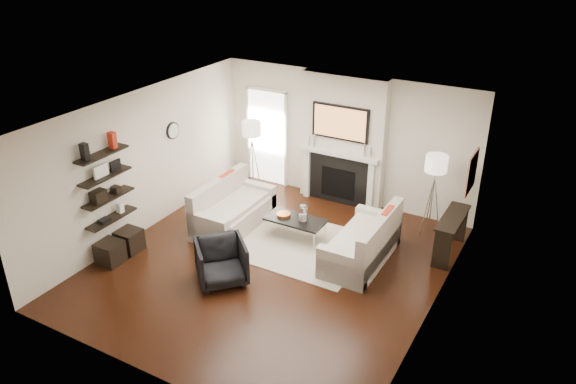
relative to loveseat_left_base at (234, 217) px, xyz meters
The scene contains 71 objects.
room_envelope 1.94m from the loveseat_left_base, 32.13° to the right, with size 6.00×6.00×6.00m.
chimney_breast 2.69m from the loveseat_left_base, 56.97° to the left, with size 1.80×0.25×2.70m, color silver.
fireplace_surround 2.34m from the loveseat_left_base, 55.16° to the left, with size 1.30×0.02×1.04m, color black.
firebox 2.33m from the loveseat_left_base, 55.09° to the left, with size 0.75×0.02×0.65m, color black.
mantel_pilaster_l 2.00m from the loveseat_left_base, 72.07° to the left, with size 0.12×0.08×1.10m, color white.
mantel_pilaster_r 2.80m from the loveseat_left_base, 42.51° to the left, with size 0.12×0.08×1.10m, color white.
mantel_shelf 2.46m from the loveseat_left_base, 54.44° to the left, with size 1.70×0.18×0.07m, color white.
tv_body 2.79m from the loveseat_left_base, 54.80° to the left, with size 1.20×0.06×0.70m, color black.
tv_screen 2.77m from the loveseat_left_base, 54.34° to the left, with size 1.10×0.01×0.62m, color #BF723F.
candlestick_l_tall 2.30m from the loveseat_left_base, 67.39° to the left, with size 0.04×0.04×0.30m, color silver.
candlestick_l_short 2.24m from the loveseat_left_base, 70.88° to the left, with size 0.04×0.04×0.24m, color silver.
candlestick_r_tall 2.86m from the loveseat_left_base, 44.84° to the left, with size 0.04×0.04×0.30m, color silver.
candlestick_r_short 2.94m from the loveseat_left_base, 42.92° to the left, with size 0.04×0.04×0.24m, color silver.
hallway_panel 2.36m from the loveseat_left_base, 103.69° to the left, with size 0.90×0.02×2.10m, color white.
door_trim_l 2.50m from the loveseat_left_base, 115.25° to the left, with size 0.06×0.06×2.16m, color white.
door_trim_r 2.29m from the loveseat_left_base, 91.16° to the left, with size 0.06×0.06×2.16m, color white.
door_trim_top 2.91m from the loveseat_left_base, 103.81° to the left, with size 1.02×0.06×0.06m, color white.
rug 1.38m from the loveseat_left_base, ahead, with size 2.60×2.00×0.01m, color #B9AE97.
loveseat_left_base is the anchor object (origin of this frame).
loveseat_left_back 0.46m from the loveseat_left_base, behind, with size 0.18×1.80×0.80m, color #BFB3A7.
loveseat_left_arm_n 0.81m from the loveseat_left_base, 90.00° to the right, with size 0.85×0.18×0.60m, color #BFB3A7.
loveseat_left_arm_s 0.81m from the loveseat_left_base, 90.00° to the left, with size 0.85×0.18×0.60m, color #BFB3A7.
loveseat_left_cushion 0.26m from the loveseat_left_base, ahead, with size 0.63×1.44×0.10m, color #BFB3A7.
pillow_left_orange 0.69m from the loveseat_left_base, 138.15° to the left, with size 0.10×0.42×0.42m, color #B72916.
pillow_left_charcoal 0.68m from the loveseat_left_base, 138.15° to the right, with size 0.10×0.40×0.40m, color black.
loveseat_right_base 2.60m from the loveseat_left_base, ahead, with size 0.85×1.80×0.42m, color #BFB3A7.
loveseat_right_back 2.96m from the loveseat_left_base, ahead, with size 0.18×1.80×0.80m, color #BFB3A7.
loveseat_right_arm_n 2.71m from the loveseat_left_base, 15.94° to the right, with size 0.85×0.18×0.60m, color #BFB3A7.
loveseat_right_arm_s 2.75m from the loveseat_left_base, 18.62° to the left, with size 0.85×0.18×0.60m, color #BFB3A7.
loveseat_right_cushion 2.57m from the loveseat_left_base, ahead, with size 0.63×1.44×0.10m, color #BFB3A7.
pillow_right_orange 3.01m from the loveseat_left_base, ahead, with size 0.10×0.42×0.42m, color #B72916.
pillow_right_charcoal 2.99m from the loveseat_left_base, ahead, with size 0.10×0.40×0.40m, color black.
coffee_table 1.29m from the loveseat_left_base, ahead, with size 1.10×0.55×0.04m, color black.
coffee_leg_nw 0.76m from the loveseat_left_base, ahead, with size 0.02×0.02×0.38m, color silver.
coffee_leg_ne 1.76m from the loveseat_left_base, ahead, with size 0.02×0.02×0.38m, color silver.
coffee_leg_sw 0.85m from the loveseat_left_base, 26.62° to the left, with size 0.02×0.02×0.38m, color silver.
coffee_leg_se 1.80m from the loveseat_left_base, 12.23° to the left, with size 0.02×0.02×0.38m, color silver.
hurricane_glass 1.46m from the loveseat_left_base, ahead, with size 0.18×0.18×0.31m, color white.
hurricane_candle 1.45m from the loveseat_left_base, ahead, with size 0.09×0.09×0.14m, color white.
copper_bowl 1.05m from the loveseat_left_base, ahead, with size 0.26×0.26×0.04m, color #BB591F.
armchair 1.84m from the loveseat_left_base, 62.02° to the right, with size 0.77×0.72×0.79m, color black.
lamp_left_post 1.65m from the loveseat_left_base, 109.07° to the left, with size 0.02×0.02×1.20m, color silver.
lamp_left_shade 2.02m from the loveseat_left_base, 109.07° to the left, with size 0.40×0.40×0.30m, color white.
lamp_left_leg_a 1.62m from the loveseat_left_base, 105.27° to the left, with size 0.02×0.02×1.25m, color silver.
lamp_left_leg_b 1.75m from the loveseat_left_base, 109.77° to the left, with size 0.02×0.02×1.25m, color silver.
lamp_left_leg_c 1.58m from the loveseat_left_base, 112.18° to the left, with size 0.02×0.02×1.25m, color silver.
lamp_right_post 3.73m from the loveseat_left_base, 24.57° to the left, with size 0.02×0.02×1.20m, color silver.
lamp_right_shade 3.91m from the loveseat_left_base, 24.57° to the left, with size 0.40×0.40×0.30m, color white.
lamp_right_leg_a 3.83m from the loveseat_left_base, 23.88° to the left, with size 0.02×0.02×1.25m, color silver.
lamp_right_leg_b 3.72m from the loveseat_left_base, 26.26° to the left, with size 0.02×0.02×1.25m, color silver.
lamp_right_leg_c 3.65m from the loveseat_left_base, 23.56° to the left, with size 0.02×0.02×1.25m, color silver.
console_top 4.06m from the loveseat_left_base, 14.82° to the left, with size 0.35×1.20×0.04m, color black.
console_leg_n 3.93m from the loveseat_left_base, ahead, with size 0.30×0.04×0.71m, color black.
console_leg_s 4.21m from the loveseat_left_base, 22.09° to the left, with size 0.30×0.04×0.71m, color black.
wall_art 4.44m from the loveseat_left_base, 16.69° to the left, with size 0.03×0.70×0.70m, color #BE755F.
shelf_bottom 2.30m from the loveseat_left_base, 125.19° to the right, with size 0.25×1.00×0.04m, color black.
shelf_lower 2.41m from the loveseat_left_base, 125.19° to the right, with size 0.25×1.00×0.04m, color black.
shelf_upper 2.59m from the loveseat_left_base, 125.19° to the right, with size 0.25×1.00×0.04m, color black.
shelf_top 2.81m from the loveseat_left_base, 125.19° to the right, with size 0.25×1.00×0.04m, color black.
decor_magfile_a 3.13m from the loveseat_left_base, 120.83° to the right, with size 0.12×0.10×0.28m, color black.
decor_magfile_b 2.75m from the loveseat_left_base, 129.53° to the right, with size 0.12×0.10×0.28m, color #B72916.
decor_frame_a 2.70m from the loveseat_left_base, 124.16° to the right, with size 0.04×0.30×0.22m, color white.
decor_frame_b 2.47m from the loveseat_left_base, 129.28° to the right, with size 0.04×0.22×0.18m, color black.
decor_wine_rack 2.62m from the loveseat_left_base, 122.39° to the right, with size 0.18×0.25×0.20m, color black.
decor_box_small 2.30m from the loveseat_left_base, 128.18° to the right, with size 0.15×0.12×0.12m, color black.
decor_books 2.44m from the loveseat_left_base, 122.81° to the right, with size 0.14×0.20×0.05m, color black.
decor_box_tall 2.15m from the loveseat_left_base, 128.68° to the right, with size 0.10×0.10×0.18m, color white.
clock_rim 2.05m from the loveseat_left_base, behind, with size 0.34×0.34×0.04m, color black.
clock_face 2.03m from the loveseat_left_base, behind, with size 0.29×0.29×0.01m, color white.
ottoman_near 2.00m from the loveseat_left_base, 124.77° to the right, with size 0.40×0.40×0.40m, color black.
ottoman_far 2.41m from the loveseat_left_base, 118.37° to the right, with size 0.40×0.40×0.40m, color black.
Camera 1 is at (4.24, -6.99, 5.35)m, focal length 35.00 mm.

